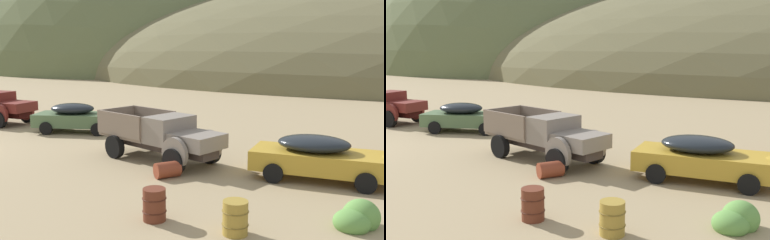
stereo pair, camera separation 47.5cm
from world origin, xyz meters
TOP-DOWN VIEW (x-y plane):
  - hill_center at (-25.87, 70.83)m, footprint 81.74×67.95m
  - truck_oxblood at (-3.67, 7.01)m, footprint 6.03×2.47m
  - car_weathered_green at (2.66, 6.78)m, footprint 5.03×3.02m
  - truck_primer_gray at (9.71, 3.03)m, footprint 5.97×3.75m
  - car_mustard at (15.84, 2.97)m, footprint 5.06×2.15m
  - oil_drum_foreground at (12.07, -2.48)m, footprint 0.66×0.66m
  - oil_drum_tipped at (10.67, 1.15)m, footprint 1.00×1.04m
  - oil_drum_spare at (14.32, -2.48)m, footprint 0.67×0.67m
  - bush_lone_scrub at (17.06, -0.87)m, footprint 1.16×1.18m
  - bush_near_barrel at (7.21, 9.26)m, footprint 0.78×0.83m

SIDE VIEW (x-z plane):
  - hill_center at x=-25.87m, z-range -27.82..27.82m
  - bush_near_barrel at x=7.21m, z-range -0.15..0.48m
  - bush_lone_scrub at x=17.06m, z-range -0.24..0.68m
  - oil_drum_tipped at x=10.67m, z-range 0.00..0.57m
  - oil_drum_spare at x=14.32m, z-range 0.00..0.86m
  - oil_drum_foreground at x=12.07m, z-range 0.00..0.88m
  - car_weathered_green at x=2.66m, z-range 0.03..1.60m
  - car_mustard at x=15.84m, z-range 0.03..1.60m
  - truck_oxblood at x=-3.67m, z-range 0.04..1.93m
  - truck_primer_gray at x=9.71m, z-range 0.05..1.96m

